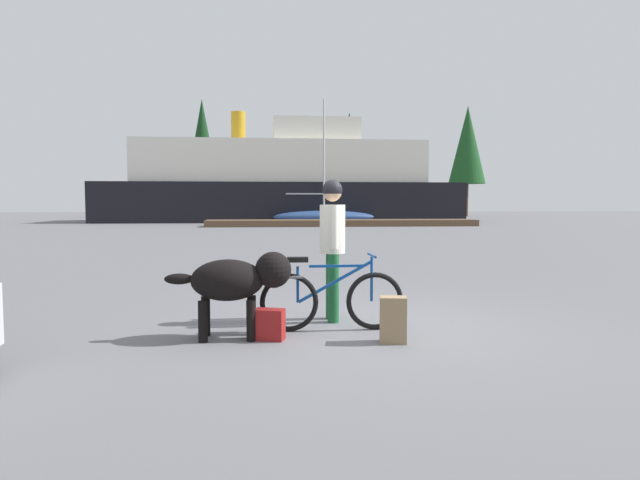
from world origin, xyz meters
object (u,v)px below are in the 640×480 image
object	(u,v)px
handbag_pannier	(269,325)
sailboat_moored	(324,216)
backpack	(393,320)
dog	(237,280)
ferry_boat	(282,183)
bicycle	(331,299)
person_cyclist	(332,235)

from	to	relation	value
handbag_pannier	sailboat_moored	bearing A→B (deg)	82.83
handbag_pannier	sailboat_moored	world-z (taller)	sailboat_moored
backpack	sailboat_moored	world-z (taller)	sailboat_moored
sailboat_moored	dog	bearing A→B (deg)	-97.78
ferry_boat	sailboat_moored	xyz separation A→B (m)	(2.81, -4.99, -2.50)
bicycle	handbag_pannier	world-z (taller)	bicycle
dog	backpack	world-z (taller)	dog
backpack	ferry_boat	size ratio (longest dim) A/B	0.02
person_cyclist	dog	xyz separation A→B (m)	(-1.15, -0.80, -0.44)
person_cyclist	dog	world-z (taller)	person_cyclist
bicycle	backpack	world-z (taller)	bicycle
dog	backpack	size ratio (longest dim) A/B	2.80
handbag_pannier	ferry_boat	size ratio (longest dim) A/B	0.01
handbag_pannier	sailboat_moored	size ratio (longest dim) A/B	0.04
dog	sailboat_moored	size ratio (longest dim) A/B	0.16
bicycle	handbag_pannier	bearing A→B (deg)	-152.98
bicycle	person_cyclist	bearing A→B (deg)	81.44
person_cyclist	handbag_pannier	world-z (taller)	person_cyclist
dog	handbag_pannier	size ratio (longest dim) A/B	4.07
sailboat_moored	person_cyclist	bearing A→B (deg)	-95.96
dog	person_cyclist	bearing A→B (deg)	34.81
person_cyclist	dog	bearing A→B (deg)	-145.19
bicycle	person_cyclist	size ratio (longest dim) A/B	0.95
person_cyclist	ferry_boat	size ratio (longest dim) A/B	0.06
person_cyclist	sailboat_moored	xyz separation A→B (m)	(3.37, 32.26, -0.58)
bicycle	dog	world-z (taller)	dog
person_cyclist	backpack	size ratio (longest dim) A/B	3.61
handbag_pannier	ferry_boat	xyz separation A→B (m)	(1.36, 38.16, 2.83)
bicycle	sailboat_moored	size ratio (longest dim) A/B	0.19
bicycle	backpack	distance (m)	0.86
backpack	sailboat_moored	distance (m)	33.54
person_cyclist	ferry_boat	distance (m)	37.30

